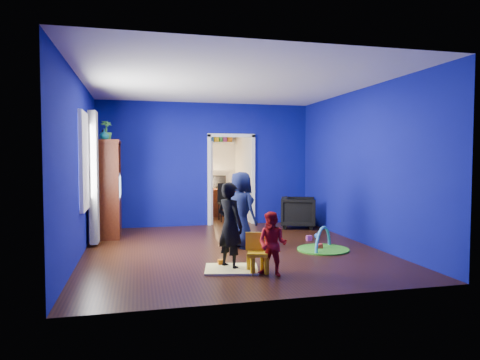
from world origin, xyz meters
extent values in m
cube|color=black|center=(0.00, 0.00, 0.00)|extent=(5.00, 5.50, 0.01)
cube|color=white|center=(0.00, 0.00, 2.90)|extent=(5.00, 5.50, 0.01)
cube|color=navy|center=(0.00, 2.75, 1.45)|extent=(5.00, 0.02, 2.90)
cube|color=navy|center=(0.00, -2.75, 1.45)|extent=(5.00, 0.02, 2.90)
cube|color=navy|center=(-2.50, 0.00, 1.45)|extent=(0.02, 5.50, 2.90)
cube|color=navy|center=(2.50, 0.00, 1.45)|extent=(0.02, 5.50, 2.90)
imported|color=black|center=(1.99, 1.89, 0.35)|extent=(0.99, 0.98, 0.71)
imported|color=black|center=(-0.30, -1.28, 0.63)|extent=(0.50, 0.55, 1.26)
imported|color=black|center=(0.20, 0.10, 0.68)|extent=(0.70, 0.79, 1.36)
imported|color=red|center=(0.18, -1.80, 0.44)|extent=(0.54, 0.53, 0.88)
imported|color=#0C5867|center=(-2.22, 1.51, 2.06)|extent=(0.25, 0.25, 0.19)
imported|color=#3D8F34|center=(-2.22, 2.03, 2.17)|extent=(0.30, 0.30, 0.42)
cube|color=#3C170A|center=(-2.22, 1.81, 0.98)|extent=(0.58, 1.14, 1.96)
cube|color=silver|center=(-2.18, 1.81, 1.02)|extent=(0.46, 0.70, 0.54)
cube|color=#F2E07A|center=(-0.30, -1.38, 0.01)|extent=(0.86, 0.74, 0.03)
sphere|color=yellow|center=(0.15, 0.35, 0.22)|extent=(0.44, 0.44, 0.44)
cube|color=yellow|center=(0.03, -1.60, 0.25)|extent=(0.35, 0.35, 0.50)
cylinder|color=green|center=(1.54, -0.45, 0.01)|extent=(0.90, 0.90, 0.02)
torus|color=#3F8CD8|center=(1.54, -0.45, 0.02)|extent=(0.57, 0.63, 0.80)
cube|color=white|center=(-2.48, 0.35, 1.55)|extent=(0.03, 0.95, 1.55)
cube|color=slate|center=(-2.37, 0.90, 1.25)|extent=(0.14, 0.42, 2.40)
cube|color=white|center=(0.60, 2.75, 1.05)|extent=(1.16, 0.10, 2.10)
cube|color=#3D140A|center=(0.60, 4.26, 0.38)|extent=(0.88, 0.44, 0.75)
cube|color=black|center=(0.60, 4.38, 0.95)|extent=(0.40, 0.05, 0.32)
sphere|color=#FFD88C|center=(0.32, 4.32, 0.93)|extent=(0.14, 0.14, 0.14)
cube|color=black|center=(0.60, 3.30, 0.46)|extent=(0.40, 0.40, 0.92)
cube|color=white|center=(0.60, 4.37, 2.02)|extent=(0.88, 0.24, 0.04)
cube|color=#F83729|center=(1.50, -0.40, 0.05)|extent=(0.10, 0.08, 0.10)
sphere|color=blue|center=(1.87, 0.56, 0.06)|extent=(0.11, 0.11, 0.11)
cube|color=orange|center=(-0.40, -1.13, 0.05)|extent=(0.10, 0.08, 0.10)
sphere|color=green|center=(0.61, 0.78, 0.06)|extent=(0.11, 0.11, 0.11)
cube|color=#BE47AD|center=(1.63, 0.38, 0.05)|extent=(0.10, 0.08, 0.10)
camera|label=1|loc=(-1.59, -7.29, 1.61)|focal=32.00mm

